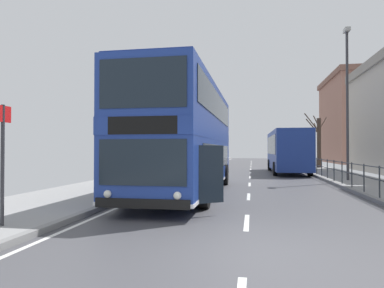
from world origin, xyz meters
The scene contains 8 objects.
ground centered at (-0.72, 0.00, 0.04)m, with size 15.80×140.00×0.20m.
double_decker_bus_main centered at (-2.51, 7.93, 2.29)m, with size 3.29×11.64×4.36m.
background_bus_far_lane centered at (2.81, 21.89, 1.74)m, with size 2.70×10.00×3.20m.
pedestrian_railing_far_kerb centered at (4.45, 12.76, 0.87)m, with size 0.05×32.29×1.09m.
bus_stop_sign_near centered at (-5.22, 0.66, 1.76)m, with size 0.08×0.44×2.63m.
street_lamp_far_side centered at (5.30, 14.19, 4.93)m, with size 0.28×0.60×8.34m.
bare_tree_far_00 centered at (6.25, 28.07, 2.63)m, with size 2.23×2.52×5.02m.
background_building_01 centered at (16.85, 45.34, 6.03)m, with size 12.72×14.97×12.01m.
Camera 1 is at (0.14, -6.16, 1.78)m, focal length 32.83 mm.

